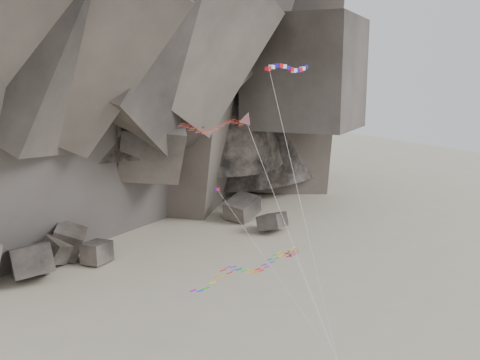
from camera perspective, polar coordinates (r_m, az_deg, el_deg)
ground at (r=60.15m, az=2.91°, el=-17.24°), size 260.00×260.00×0.00m
boulder_field at (r=82.05m, az=-23.76°, el=-8.15°), size 69.73×16.24×9.14m
delta_kite at (r=55.17m, az=-3.11°, el=5.79°), size 9.18×15.01×23.20m
banner_kite at (r=58.86m, az=5.21°, el=11.51°), size 7.65×14.34×28.19m
parafoil_kite at (r=51.46m, az=0.24°, el=-9.49°), size 14.32×7.65×9.76m
pennant_kite at (r=54.79m, az=0.35°, el=-5.08°), size 5.40×13.40×15.56m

